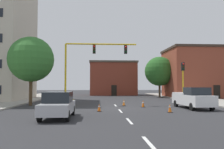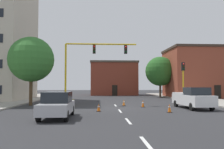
% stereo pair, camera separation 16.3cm
% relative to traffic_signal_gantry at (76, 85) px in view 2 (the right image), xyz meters
% --- Properties ---
extents(ground_plane, '(160.00, 160.00, 0.00)m').
position_rel_traffic_signal_gantry_xyz_m(ground_plane, '(4.34, -3.04, -2.22)').
color(ground_plane, '#2D2D30').
extents(sidewalk_left, '(6.00, 56.00, 0.14)m').
position_rel_traffic_signal_gantry_xyz_m(sidewalk_left, '(-8.80, 4.96, -2.15)').
color(sidewalk_left, '#9E998E').
rests_on(sidewalk_left, ground_plane).
extents(sidewalk_right, '(6.00, 56.00, 0.14)m').
position_rel_traffic_signal_gantry_xyz_m(sidewalk_right, '(17.48, 4.96, -2.15)').
color(sidewalk_right, '#9E998E').
rests_on(sidewalk_right, ground_plane).
extents(lane_stripe_seg_0, '(0.16, 2.40, 0.01)m').
position_rel_traffic_signal_gantry_xyz_m(lane_stripe_seg_0, '(4.34, -17.04, -2.22)').
color(lane_stripe_seg_0, silver).
rests_on(lane_stripe_seg_0, ground_plane).
extents(lane_stripe_seg_1, '(0.16, 2.40, 0.01)m').
position_rel_traffic_signal_gantry_xyz_m(lane_stripe_seg_1, '(4.34, -11.54, -2.22)').
color(lane_stripe_seg_1, silver).
rests_on(lane_stripe_seg_1, ground_plane).
extents(lane_stripe_seg_2, '(0.16, 2.40, 0.01)m').
position_rel_traffic_signal_gantry_xyz_m(lane_stripe_seg_2, '(4.34, -6.04, -2.22)').
color(lane_stripe_seg_2, silver).
rests_on(lane_stripe_seg_2, ground_plane).
extents(lane_stripe_seg_3, '(0.16, 2.40, 0.01)m').
position_rel_traffic_signal_gantry_xyz_m(lane_stripe_seg_3, '(4.34, -0.54, -2.22)').
color(lane_stripe_seg_3, silver).
rests_on(lane_stripe_seg_3, ground_plane).
extents(building_brick_center, '(10.28, 7.79, 7.35)m').
position_rel_traffic_signal_gantry_xyz_m(building_brick_center, '(5.86, 26.24, 1.47)').
color(building_brick_center, brown).
rests_on(building_brick_center, ground_plane).
extents(building_row_right, '(13.40, 9.21, 8.83)m').
position_rel_traffic_signal_gantry_xyz_m(building_row_right, '(21.65, 15.19, 2.20)').
color(building_row_right, brown).
rests_on(building_row_right, ground_plane).
extents(traffic_signal_gantry, '(8.71, 1.20, 6.83)m').
position_rel_traffic_signal_gantry_xyz_m(traffic_signal_gantry, '(0.00, 0.00, 0.00)').
color(traffic_signal_gantry, yellow).
rests_on(traffic_signal_gantry, ground_plane).
extents(traffic_light_pole_right, '(0.32, 0.47, 4.80)m').
position_rel_traffic_signal_gantry_xyz_m(traffic_light_pole_right, '(12.19, 0.32, 1.31)').
color(traffic_light_pole_right, yellow).
rests_on(traffic_light_pole_right, ground_plane).
extents(tree_right_far, '(5.33, 5.33, 7.38)m').
position_rel_traffic_signal_gantry_xyz_m(tree_right_far, '(13.70, 16.01, 2.48)').
color(tree_right_far, brown).
rests_on(tree_right_far, ground_plane).
extents(tree_left_near, '(4.90, 4.90, 7.44)m').
position_rel_traffic_signal_gantry_xyz_m(tree_left_near, '(-4.79, -0.09, 2.76)').
color(tree_left_near, '#4C3823').
rests_on(tree_left_near, ground_plane).
extents(pickup_truck_white, '(2.21, 5.47, 1.99)m').
position_rel_traffic_signal_gantry_xyz_m(pickup_truck_white, '(11.33, -4.39, -1.25)').
color(pickup_truck_white, white).
rests_on(pickup_truck_white, ground_plane).
extents(sedan_silver_near_left, '(1.87, 4.50, 1.74)m').
position_rel_traffic_signal_gantry_xyz_m(sedan_silver_near_left, '(-0.21, -10.01, -1.34)').
color(sedan_silver_near_left, '#B7B7BC').
rests_on(sedan_silver_near_left, ground_plane).
extents(traffic_cone_roadside_a, '(0.36, 0.36, 0.66)m').
position_rel_traffic_signal_gantry_xyz_m(traffic_cone_roadside_a, '(5.21, -1.00, -1.90)').
color(traffic_cone_roadside_a, black).
rests_on(traffic_cone_roadside_a, ground_plane).
extents(traffic_cone_roadside_b, '(0.36, 0.36, 0.71)m').
position_rel_traffic_signal_gantry_xyz_m(traffic_cone_roadside_b, '(8.20, -7.34, -1.88)').
color(traffic_cone_roadside_b, black).
rests_on(traffic_cone_roadside_b, ground_plane).
extents(traffic_cone_roadside_c, '(0.36, 0.36, 0.71)m').
position_rel_traffic_signal_gantry_xyz_m(traffic_cone_roadside_c, '(6.93, -2.80, -1.87)').
color(traffic_cone_roadside_c, black).
rests_on(traffic_cone_roadside_c, ground_plane).
extents(traffic_cone_roadside_d, '(0.36, 0.36, 0.64)m').
position_rel_traffic_signal_gantry_xyz_m(traffic_cone_roadside_d, '(2.55, -6.33, -1.91)').
color(traffic_cone_roadside_d, black).
rests_on(traffic_cone_roadside_d, ground_plane).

